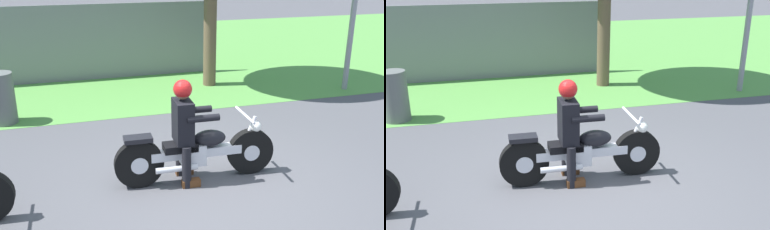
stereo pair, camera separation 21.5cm
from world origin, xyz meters
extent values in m
plane|color=#4C4C51|center=(0.00, 0.00, 0.00)|extent=(120.00, 120.00, 0.00)
cube|color=#549342|center=(0.00, 9.09, 0.00)|extent=(60.00, 12.00, 0.01)
cylinder|color=black|center=(0.73, 0.40, 0.32)|extent=(0.64, 0.14, 0.64)
cylinder|color=silver|center=(0.73, 0.40, 0.32)|extent=(0.23, 0.15, 0.22)
cylinder|color=black|center=(-0.80, 0.45, 0.32)|extent=(0.64, 0.14, 0.64)
cylinder|color=silver|center=(-0.80, 0.45, 0.32)|extent=(0.23, 0.15, 0.22)
cube|color=silver|center=(-0.04, 0.43, 0.40)|extent=(1.23, 0.18, 0.12)
cube|color=silver|center=(-0.09, 0.43, 0.38)|extent=(0.33, 0.25, 0.28)
ellipsoid|color=black|center=(0.14, 0.42, 0.58)|extent=(0.45, 0.25, 0.22)
cube|color=black|center=(-0.26, 0.43, 0.50)|extent=(0.45, 0.25, 0.10)
cube|color=black|center=(-0.80, 0.45, 0.67)|extent=(0.37, 0.21, 0.06)
cylinder|color=silver|center=(0.68, 0.40, 0.57)|extent=(0.25, 0.06, 0.53)
cylinder|color=silver|center=(0.63, 0.40, 0.86)|extent=(0.06, 0.66, 0.04)
sphere|color=white|center=(0.79, 0.40, 0.68)|extent=(0.16, 0.16, 0.16)
cylinder|color=silver|center=(-0.34, 0.30, 0.26)|extent=(0.55, 0.10, 0.08)
cylinder|color=black|center=(-0.21, 0.61, 0.28)|extent=(0.12, 0.12, 0.57)
cube|color=#593319|center=(-0.15, 0.61, 0.05)|extent=(0.24, 0.11, 0.10)
cylinder|color=black|center=(-0.23, 0.25, 0.28)|extent=(0.12, 0.12, 0.57)
cube|color=#593319|center=(-0.17, 0.25, 0.05)|extent=(0.24, 0.11, 0.10)
cube|color=black|center=(-0.22, 0.43, 0.85)|extent=(0.23, 0.39, 0.56)
cylinder|color=black|center=(0.01, 0.60, 0.93)|extent=(0.42, 0.10, 0.09)
cylinder|color=black|center=(-0.01, 0.26, 0.93)|extent=(0.42, 0.10, 0.09)
sphere|color=#996B4C|center=(-0.22, 0.43, 1.25)|extent=(0.20, 0.20, 0.20)
sphere|color=#B21919|center=(-0.22, 0.43, 1.28)|extent=(0.24, 0.24, 0.24)
cylinder|color=brown|center=(1.64, 4.77, 1.48)|extent=(0.29, 0.29, 2.96)
cylinder|color=#595E5B|center=(-2.72, 3.46, 0.46)|extent=(0.47, 0.47, 0.93)
cube|color=slate|center=(-1.58, 6.07, 0.90)|extent=(7.00, 0.06, 1.80)
camera|label=1|loc=(-1.62, -4.62, 2.83)|focal=41.04mm
camera|label=2|loc=(-1.41, -4.67, 2.83)|focal=41.04mm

